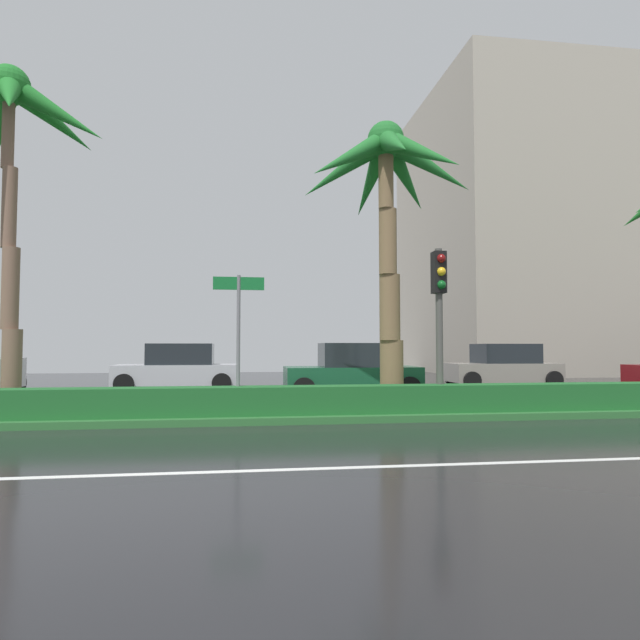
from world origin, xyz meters
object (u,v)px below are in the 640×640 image
traffic_signal_median_right (439,299)px  palm_tree_mid_left (9,129)px  car_in_traffic_second (353,371)px  palm_tree_centre_left (388,187)px  car_in_traffic_leading (178,368)px  street_name_sign (238,324)px  car_in_traffic_third (503,367)px

traffic_signal_median_right → palm_tree_mid_left: bearing=173.2°
car_in_traffic_second → traffic_signal_median_right: bearing=99.5°
palm_tree_centre_left → car_in_traffic_leading: bearing=127.5°
street_name_sign → car_in_traffic_third: size_ratio=0.70×
palm_tree_centre_left → car_in_traffic_second: 6.48m
palm_tree_centre_left → traffic_signal_median_right: size_ratio=1.88×
car_in_traffic_leading → palm_tree_mid_left: bearing=67.7°
traffic_signal_median_right → car_in_traffic_third: bearing=55.6°
traffic_signal_median_right → car_in_traffic_third: traffic_signal_median_right is taller
palm_tree_centre_left → car_in_traffic_leading: (-5.81, 7.58, -4.68)m
palm_tree_centre_left → street_name_sign: size_ratio=2.33×
street_name_sign → car_in_traffic_second: bearing=56.0°
car_in_traffic_leading → car_in_traffic_third: size_ratio=1.00×
car_in_traffic_second → car_in_traffic_third: size_ratio=1.00×
car_in_traffic_leading → car_in_traffic_third: 12.52m
palm_tree_mid_left → car_in_traffic_second: 11.35m
street_name_sign → traffic_signal_median_right: bearing=0.1°
palm_tree_mid_left → street_name_sign: (5.22, -1.18, -4.48)m
palm_tree_centre_left → car_in_traffic_third: bearing=48.2°
car_in_traffic_leading → car_in_traffic_third: (12.52, -0.07, 0.00)m
street_name_sign → car_in_traffic_second: (3.64, 5.39, -1.25)m
palm_tree_centre_left → car_in_traffic_second: bearing=89.4°
traffic_signal_median_right → car_in_traffic_third: (5.76, 8.41, -1.87)m
traffic_signal_median_right → car_in_traffic_second: bearing=99.5°
street_name_sign → car_in_traffic_leading: 8.86m
palm_tree_mid_left → palm_tree_centre_left: palm_tree_mid_left is taller
street_name_sign → palm_tree_mid_left: bearing=167.3°
palm_tree_centre_left → street_name_sign: (-3.59, -0.90, -3.43)m
car_in_traffic_leading → car_in_traffic_second: 6.63m
street_name_sign → car_in_traffic_second: street_name_sign is taller
palm_tree_mid_left → car_in_traffic_third: size_ratio=1.84×
palm_tree_centre_left → car_in_traffic_leading: palm_tree_centre_left is taller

